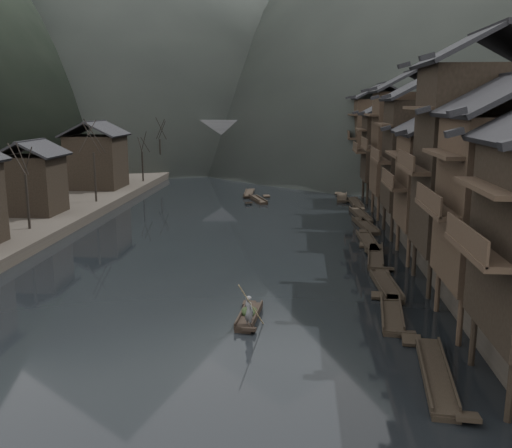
# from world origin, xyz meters

# --- Properties ---
(water) EXTENTS (300.00, 300.00, 0.00)m
(water) POSITION_xyz_m (0.00, 0.00, 0.00)
(water) COLOR black
(water) RESTS_ON ground
(stilt_houses) EXTENTS (9.00, 67.60, 16.55)m
(stilt_houses) POSITION_xyz_m (17.28, 19.51, 8.88)
(stilt_houses) COLOR black
(stilt_houses) RESTS_ON ground
(left_houses) EXTENTS (8.10, 53.20, 8.73)m
(left_houses) POSITION_xyz_m (-20.50, 20.12, 5.66)
(left_houses) COLOR black
(left_houses) RESTS_ON left_bank
(bare_trees) EXTENTS (3.96, 73.89, 7.92)m
(bare_trees) POSITION_xyz_m (-17.00, 25.61, 6.55)
(bare_trees) COLOR black
(bare_trees) RESTS_ON left_bank
(moored_sampans) EXTENTS (3.03, 69.16, 0.47)m
(moored_sampans) POSITION_xyz_m (12.09, 23.83, 0.20)
(moored_sampans) COLOR black
(moored_sampans) RESTS_ON water
(midriver_boats) EXTENTS (6.52, 41.27, 0.45)m
(midriver_boats) POSITION_xyz_m (1.66, 54.72, 0.20)
(midriver_boats) COLOR black
(midriver_boats) RESTS_ON water
(stone_bridge) EXTENTS (40.00, 6.00, 9.00)m
(stone_bridge) POSITION_xyz_m (-0.00, 72.00, 5.11)
(stone_bridge) COLOR #4C4C4F
(stone_bridge) RESTS_ON ground
(hero_sampan) EXTENTS (1.26, 4.45, 0.43)m
(hero_sampan) POSITION_xyz_m (3.43, -0.74, 0.20)
(hero_sampan) COLOR black
(hero_sampan) RESTS_ON water
(cargo_heap) EXTENTS (0.97, 1.27, 0.58)m
(cargo_heap) POSITION_xyz_m (3.41, -0.54, 0.72)
(cargo_heap) COLOR black
(cargo_heap) RESTS_ON hero_sampan
(boatman) EXTENTS (0.74, 0.74, 1.73)m
(boatman) POSITION_xyz_m (3.56, -2.28, 1.29)
(boatman) COLOR #59595C
(boatman) RESTS_ON hero_sampan
(bamboo_pole) EXTENTS (1.31, 2.41, 3.23)m
(bamboo_pole) POSITION_xyz_m (3.76, -2.28, 3.78)
(bamboo_pole) COLOR #8C7A51
(bamboo_pole) RESTS_ON boatman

